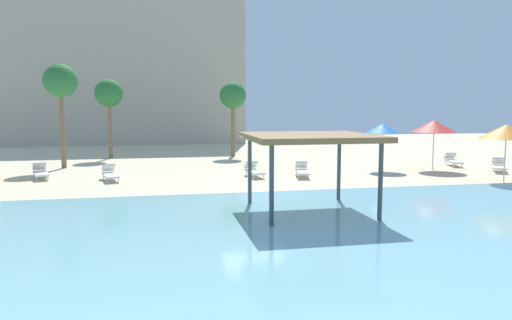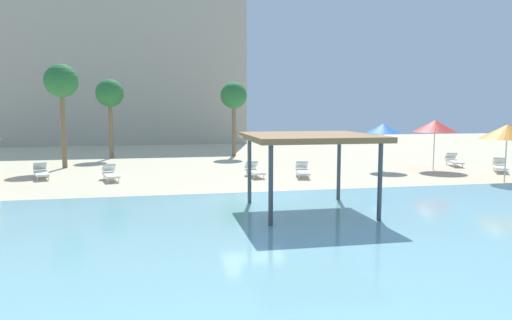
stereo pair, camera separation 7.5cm
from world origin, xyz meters
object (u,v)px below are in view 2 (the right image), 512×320
object	(u,v)px
lounge_chair_2	(111,173)
lounge_chair_6	(454,160)
beach_umbrella_orange_1	(507,132)
lounge_chair_0	(500,166)
lounge_chair_1	(254,170)
lounge_chair_3	(41,172)
palm_tree_0	(61,83)
lounge_chair_4	(303,170)
palm_tree_2	(110,95)
shade_pavilion	(310,139)
beach_umbrella_red_3	(435,126)
beach_umbrella_blue_2	(383,128)
palm_tree_1	(234,97)

from	to	relation	value
lounge_chair_2	lounge_chair_6	size ratio (longest dim) A/B	1.00
lounge_chair_6	lounge_chair_2	bearing A→B (deg)	-67.09
beach_umbrella_orange_1	lounge_chair_0	size ratio (longest dim) A/B	1.41
lounge_chair_1	lounge_chair_3	distance (m)	10.53
lounge_chair_0	palm_tree_0	bearing A→B (deg)	-72.28
lounge_chair_1	lounge_chair_4	distance (m)	2.45
lounge_chair_0	palm_tree_2	bearing A→B (deg)	-85.17
lounge_chair_4	palm_tree_0	xyz separation A→B (m)	(-12.50, 6.07, 4.54)
shade_pavilion	lounge_chair_6	world-z (taller)	shade_pavilion
beach_umbrella_red_3	beach_umbrella_blue_2	bearing A→B (deg)	171.74
palm_tree_0	palm_tree_2	bearing A→B (deg)	67.40
beach_umbrella_red_3	palm_tree_1	bearing A→B (deg)	135.17
lounge_chair_1	palm_tree_0	bearing A→B (deg)	-123.65
beach_umbrella_red_3	lounge_chair_4	world-z (taller)	beach_umbrella_red_3
beach_umbrella_blue_2	lounge_chair_0	distance (m)	6.59
lounge_chair_0	lounge_chair_1	size ratio (longest dim) A/B	0.99
beach_umbrella_orange_1	palm_tree_2	xyz separation A→B (m)	(-19.15, 14.68, 2.01)
shade_pavilion	lounge_chair_0	xyz separation A→B (m)	(13.23, 7.49, -2.10)
beach_umbrella_orange_1	lounge_chair_3	xyz separation A→B (m)	(-21.57, 5.52, -2.04)
palm_tree_2	lounge_chair_4	bearing A→B (deg)	-46.93
lounge_chair_4	lounge_chair_6	bearing A→B (deg)	116.28
lounge_chair_4	beach_umbrella_red_3	bearing A→B (deg)	109.92
palm_tree_1	beach_umbrella_blue_2	bearing A→B (deg)	-53.42
lounge_chair_1	palm_tree_2	size ratio (longest dim) A/B	0.36
lounge_chair_1	palm_tree_2	xyz separation A→B (m)	(-8.01, 10.59, 4.04)
palm_tree_1	beach_umbrella_orange_1	bearing A→B (deg)	-53.65
shade_pavilion	beach_umbrella_blue_2	xyz separation A→B (m)	(7.23, 9.33, -0.10)
beach_umbrella_orange_1	beach_umbrella_blue_2	size ratio (longest dim) A/B	1.04
lounge_chair_0	lounge_chair_4	world-z (taller)	same
beach_umbrella_blue_2	lounge_chair_3	distance (m)	18.02
lounge_chair_1	lounge_chair_4	bearing A→B (deg)	72.41
lounge_chair_4	palm_tree_0	world-z (taller)	palm_tree_0
shade_pavilion	lounge_chair_3	size ratio (longest dim) A/B	2.06
lounge_chair_2	lounge_chair_4	size ratio (longest dim) A/B	1.00
beach_umbrella_orange_1	beach_umbrella_blue_2	xyz separation A→B (m)	(-3.68, 5.07, -0.03)
beach_umbrella_red_3	lounge_chair_2	distance (m)	17.50
lounge_chair_2	beach_umbrella_orange_1	bearing A→B (deg)	63.18
lounge_chair_4	palm_tree_2	xyz separation A→B (m)	(-10.40, 11.13, 4.04)
lounge_chair_0	beach_umbrella_red_3	bearing A→B (deg)	-81.72
lounge_chair_4	palm_tree_1	world-z (taller)	palm_tree_1
lounge_chair_3	lounge_chair_1	bearing A→B (deg)	64.52
beach_umbrella_orange_1	lounge_chair_1	distance (m)	12.04
beach_umbrella_blue_2	beach_umbrella_red_3	size ratio (longest dim) A/B	0.93
shade_pavilion	lounge_chair_3	distance (m)	14.62
palm_tree_0	palm_tree_1	distance (m)	11.68
beach_umbrella_red_3	lounge_chair_6	world-z (taller)	beach_umbrella_red_3
lounge_chair_1	palm_tree_1	world-z (taller)	palm_tree_1
beach_umbrella_blue_2	lounge_chair_6	size ratio (longest dim) A/B	1.31
beach_umbrella_orange_1	lounge_chair_2	world-z (taller)	beach_umbrella_orange_1
lounge_chair_1	lounge_chair_3	xyz separation A→B (m)	(-10.44, 1.43, 0.00)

